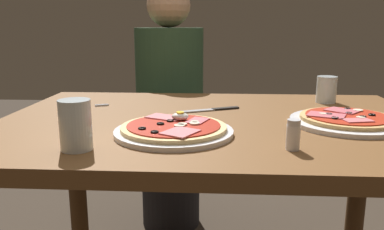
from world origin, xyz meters
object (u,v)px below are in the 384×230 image
at_px(pizza_foreground, 174,129).
at_px(salt_shaker, 293,135).
at_px(water_glass_near, 326,91).
at_px(water_glass_far, 75,128).
at_px(diner_person, 170,116).
at_px(knife, 214,109).
at_px(fork, 80,107).
at_px(pizza_across_left, 347,120).
at_px(dining_table, 214,154).

bearing_deg(pizza_foreground, salt_shaker, -21.60).
bearing_deg(water_glass_near, water_glass_far, -139.86).
bearing_deg(salt_shaker, pizza_foreground, 158.40).
distance_m(pizza_foreground, water_glass_far, 0.24).
height_order(pizza_foreground, diner_person, diner_person).
height_order(knife, salt_shaker, salt_shaker).
height_order(fork, knife, knife).
xyz_separation_m(pizza_across_left, knife, (-0.36, 0.16, -0.01)).
bearing_deg(water_glass_near, fork, -170.72).
height_order(water_glass_near, diner_person, diner_person).
relative_size(water_glass_near, knife, 0.49).
xyz_separation_m(pizza_across_left, water_glass_far, (-0.66, -0.26, 0.04)).
distance_m(dining_table, water_glass_far, 0.45).
bearing_deg(salt_shaker, fork, 145.90).
xyz_separation_m(pizza_foreground, water_glass_far, (-0.20, -0.13, 0.04)).
bearing_deg(salt_shaker, water_glass_far, -176.67).
bearing_deg(dining_table, water_glass_far, -134.41).
distance_m(pizza_foreground, salt_shaker, 0.29).
relative_size(dining_table, water_glass_near, 13.60).
distance_m(water_glass_near, fork, 0.84).
relative_size(pizza_across_left, diner_person, 0.26).
distance_m(pizza_across_left, fork, 0.82).
distance_m(pizza_across_left, water_glass_near, 0.31).
bearing_deg(knife, fork, 177.52).
height_order(fork, salt_shaker, salt_shaker).
bearing_deg(pizza_across_left, water_glass_near, 85.23).
height_order(pizza_foreground, water_glass_far, water_glass_far).
bearing_deg(water_glass_near, dining_table, -144.82).
bearing_deg(diner_person, salt_shaker, 110.82).
relative_size(dining_table, diner_person, 1.05).
distance_m(water_glass_near, salt_shaker, 0.59).
relative_size(water_glass_near, water_glass_far, 0.83).
height_order(fork, diner_person, diner_person).
bearing_deg(pizza_across_left, salt_shaker, -128.76).
relative_size(water_glass_near, salt_shaker, 1.36).
height_order(dining_table, pizza_foreground, pizza_foreground).
height_order(salt_shaker, diner_person, diner_person).
bearing_deg(knife, pizza_across_left, -23.59).
distance_m(dining_table, pizza_across_left, 0.38).
relative_size(pizza_across_left, water_glass_far, 2.78).
distance_m(dining_table, pizza_foreground, 0.23).
xyz_separation_m(fork, salt_shaker, (0.61, -0.41, 0.03)).
height_order(knife, diner_person, diner_person).
distance_m(pizza_foreground, diner_person, 0.94).
distance_m(pizza_across_left, knife, 0.39).
relative_size(fork, salt_shaker, 2.25).
relative_size(water_glass_near, fork, 0.61).
distance_m(pizza_across_left, diner_person, 0.99).
xyz_separation_m(salt_shaker, diner_person, (-0.39, 1.02, -0.20)).
bearing_deg(pizza_foreground, fork, 138.05).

